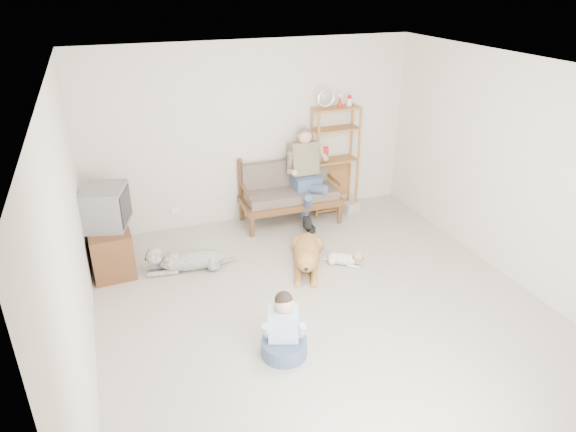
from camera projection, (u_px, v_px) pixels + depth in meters
name	position (u px, v px, depth m)	size (l,w,h in m)	color
floor	(325.00, 311.00, 5.90)	(5.50, 5.50, 0.00)	beige
ceiling	(335.00, 71.00, 4.74)	(5.50, 5.50, 0.00)	white
wall_back	(253.00, 134.00, 7.64)	(5.00, 5.00, 0.00)	beige
wall_front	(526.00, 385.00, 2.99)	(5.00, 5.00, 0.00)	beige
wall_left	(72.00, 245.00, 4.53)	(5.50, 5.50, 0.00)	beige
wall_right	(521.00, 174.00, 6.11)	(5.50, 5.50, 0.00)	beige
loveseat	(289.00, 191.00, 7.88)	(1.52, 0.74, 0.95)	brown
man	(307.00, 182.00, 7.72)	(0.55, 0.79, 1.28)	#496385
etagere	(335.00, 159.00, 8.09)	(0.75, 0.33, 1.98)	#A97035
book_stack	(351.00, 207.00, 8.35)	(0.24, 0.17, 0.15)	silver
tv_stand	(110.00, 247.00, 6.65)	(0.54, 0.92, 0.60)	brown
crt_tv	(106.00, 207.00, 6.46)	(0.64, 0.73, 0.51)	slate
wall_outlet	(175.00, 210.00, 7.69)	(0.12, 0.02, 0.08)	white
golden_retriever	(307.00, 254.00, 6.74)	(0.69, 1.31, 0.42)	#C48444
shaggy_dog	(184.00, 260.00, 6.66)	(1.25, 0.39, 0.37)	white
terrier	(347.00, 258.00, 6.80)	(0.51, 0.43, 0.22)	white
child	(284.00, 332.00, 5.13)	(0.47, 0.47, 0.74)	#496385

